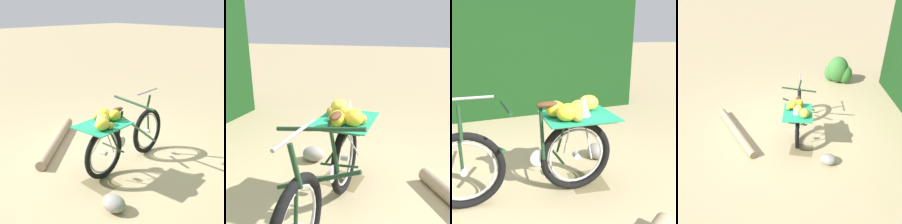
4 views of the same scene
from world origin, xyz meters
TOP-DOWN VIEW (x-y plane):
  - ground_plane at (0.00, 0.00)m, footprint 60.00×60.00m
  - foliage_hedge at (-3.17, -0.45)m, footprint 1.78×5.53m
  - bicycle at (-0.17, 0.01)m, footprint 0.73×1.80m
  - path_stone at (-0.85, 0.83)m, footprint 0.29×0.24m
  - leaf_litter_patch at (-0.32, 0.55)m, footprint 0.44×0.36m

SIDE VIEW (x-z plane):
  - ground_plane at x=0.00m, z-range 0.00..0.00m
  - leaf_litter_patch at x=-0.32m, z-range 0.00..0.01m
  - path_stone at x=-0.85m, z-range 0.00..0.18m
  - bicycle at x=-0.17m, z-range -0.01..1.02m
  - foliage_hedge at x=-3.17m, z-range 0.00..2.93m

